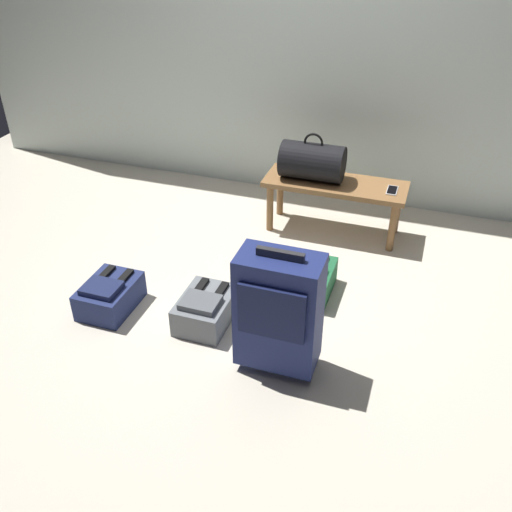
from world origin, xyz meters
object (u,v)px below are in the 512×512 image
at_px(cell_phone, 392,190).
at_px(backpack_grey, 206,309).
at_px(bench, 335,190).
at_px(duffel_bag_black, 312,161).
at_px(backpack_green, 309,280).
at_px(suitcase_upright_navy, 279,311).
at_px(backpack_navy, 110,295).

xyz_separation_m(cell_phone, backpack_grey, (-0.86, -1.25, -0.31)).
bearing_deg(backpack_grey, cell_phone, 55.44).
distance_m(bench, duffel_bag_black, 0.26).
xyz_separation_m(cell_phone, backpack_green, (-0.37, -0.78, -0.31)).
relative_size(suitcase_upright_navy, backpack_navy, 1.90).
xyz_separation_m(bench, suitcase_upright_navy, (0.03, -1.48, 0.03)).
height_order(bench, duffel_bag_black, duffel_bag_black).
bearing_deg(backpack_grey, backpack_green, 43.83).
bearing_deg(backpack_navy, backpack_green, 26.13).
bearing_deg(backpack_navy, cell_phone, 42.00).
distance_m(suitcase_upright_navy, backpack_grey, 0.61).
relative_size(cell_phone, suitcase_upright_navy, 0.20).
bearing_deg(duffel_bag_black, backpack_navy, -123.83).
height_order(duffel_bag_black, backpack_grey, duffel_bag_black).
relative_size(duffel_bag_black, cell_phone, 3.06).
bearing_deg(bench, backpack_grey, -110.30).
bearing_deg(bench, suitcase_upright_navy, -88.90).
bearing_deg(bench, backpack_navy, -128.72).
bearing_deg(cell_phone, backpack_navy, -138.00).
bearing_deg(cell_phone, backpack_grey, -124.56).
xyz_separation_m(duffel_bag_black, backpack_grey, (-0.29, -1.27, -0.43)).
height_order(bench, backpack_navy, bench).
relative_size(backpack_grey, backpack_navy, 1.00).
height_order(backpack_grey, backpack_navy, same).
distance_m(bench, cell_phone, 0.40).
bearing_deg(suitcase_upright_navy, cell_phone, 75.95).
distance_m(duffel_bag_black, cell_phone, 0.58).
height_order(duffel_bag_black, backpack_navy, duffel_bag_black).
bearing_deg(suitcase_upright_navy, backpack_grey, 156.99).
height_order(backpack_green, backpack_navy, same).
xyz_separation_m(bench, cell_phone, (0.39, -0.01, 0.07)).
bearing_deg(backpack_green, suitcase_upright_navy, -89.71).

